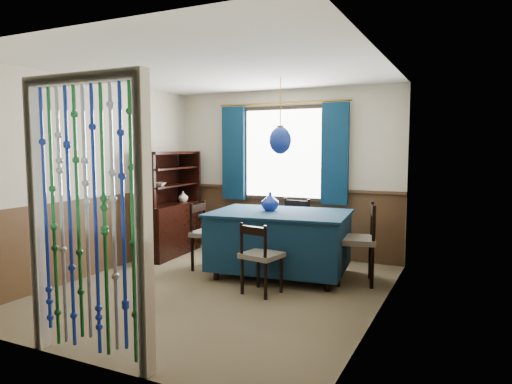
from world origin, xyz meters
The scene contains 22 objects.
floor centered at (0.00, 0.00, 0.00)m, with size 4.00×4.00×0.00m, color brown.
ceiling centered at (0.00, 0.00, 2.50)m, with size 4.00×4.00×0.00m, color silver.
wall_back centered at (0.00, 2.00, 1.25)m, with size 3.60×3.60×0.00m, color beige.
wall_front centered at (0.00, -2.00, 1.25)m, with size 3.60×3.60×0.00m, color beige.
wall_left centered at (-1.80, 0.00, 1.25)m, with size 4.00×4.00×0.00m, color beige.
wall_right centered at (1.80, 0.00, 1.25)m, with size 4.00×4.00×0.00m, color beige.
wainscot_back centered at (0.00, 1.99, 0.50)m, with size 3.60×3.60×0.00m, color #452D1A.
wainscot_front centered at (0.00, -1.99, 0.50)m, with size 3.60×3.60×0.00m, color #452D1A.
wainscot_left centered at (-1.79, 0.00, 0.50)m, with size 4.00×4.00×0.00m, color #452D1A.
wainscot_right centered at (1.79, 0.00, 0.50)m, with size 4.00×4.00×0.00m, color #452D1A.
window centered at (0.00, 1.95, 1.55)m, with size 1.32×0.12×1.42m, color black.
doorway centered at (0.00, -1.94, 1.05)m, with size 1.16×0.12×2.18m, color silver, non-canonical shape.
dining_table centered at (0.41, 0.85, 0.47)m, with size 1.84×1.37×0.83m.
chair_near centered at (0.50, 0.07, 0.43)m, with size 0.47×0.45×0.81m.
chair_far centered at (0.28, 1.63, 0.48)m, with size 0.48×0.46×0.90m.
chair_left centered at (-0.60, 0.75, 0.48)m, with size 0.46×0.48×0.91m.
chair_right centered at (1.38, 0.97, 0.52)m, with size 0.56×0.58×0.98m.
sideboard centered at (-1.57, 1.19, 0.56)m, with size 0.51×1.24×1.58m.
pendant_lamp centered at (0.41, 0.85, 1.73)m, with size 0.28×0.28×0.94m.
vase_table centered at (0.25, 0.91, 0.94)m, with size 0.21×0.21×0.22m, color navy.
bowl_shelf centered at (-1.51, 0.89, 1.11)m, with size 0.23×0.23×0.06m, color beige.
vase_sideboard centered at (-1.51, 1.49, 0.88)m, with size 0.17×0.17×0.18m, color beige.
Camera 1 is at (2.61, -4.44, 1.63)m, focal length 32.00 mm.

